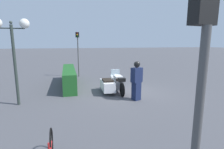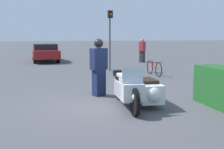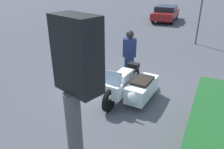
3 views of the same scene
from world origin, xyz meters
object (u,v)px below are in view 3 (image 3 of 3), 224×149
Objects in this scene: police_motorcycle at (132,87)px; parked_car_background at (166,13)px; officer_rider at (129,53)px; traffic_light_far at (201,6)px.

parked_car_background is (-14.24, -2.33, 0.24)m from police_motorcycle.
officer_rider is at bearing -151.97° from police_motorcycle.
parked_car_background is at bearing -162.98° from traffic_light_far.
police_motorcycle is 0.57× the size of parked_car_background.
police_motorcycle is 7.92m from traffic_light_far.
traffic_light_far is at bearing -39.37° from officer_rider.
parked_car_background reaches higher than police_motorcycle.
officer_rider is 12.70m from parked_car_background.
traffic_light_far reaches higher than parked_car_background.
parked_car_background is (-6.57, -3.39, -1.45)m from traffic_light_far.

